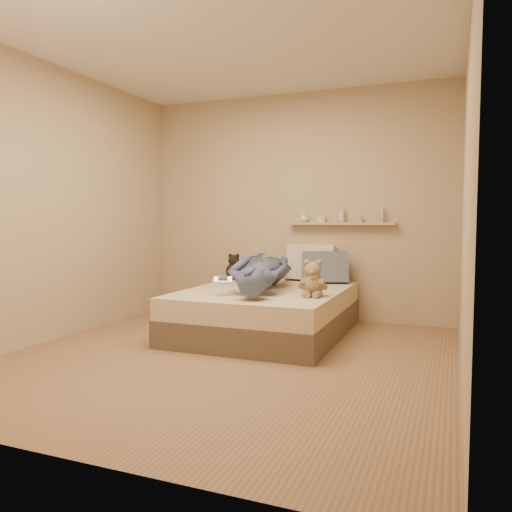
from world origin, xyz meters
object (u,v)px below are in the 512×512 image
at_px(pillow_cream, 311,263).
at_px(wall_shelf, 341,224).
at_px(game_console, 223,280).
at_px(teddy_bear, 313,281).
at_px(bed, 266,311).
at_px(person, 261,271).
at_px(pillow_grey, 325,268).
at_px(dark_plush, 234,268).

xyz_separation_m(pillow_cream, wall_shelf, (0.33, 0.08, 0.45)).
distance_m(game_console, teddy_bear, 0.81).
bearing_deg(pillow_cream, bed, -105.08).
bearing_deg(teddy_bear, wall_shelf, 90.28).
bearing_deg(person, bed, -143.64).
xyz_separation_m(teddy_bear, pillow_cream, (-0.33, 1.12, 0.06)).
bearing_deg(pillow_grey, pillow_cream, 145.21).
xyz_separation_m(teddy_bear, dark_plush, (-1.19, 0.91, -0.01)).
height_order(game_console, pillow_grey, pillow_grey).
bearing_deg(game_console, wall_shelf, 62.35).
distance_m(teddy_bear, pillow_cream, 1.17).
height_order(person, wall_shelf, wall_shelf).
xyz_separation_m(game_console, dark_plush, (-0.41, 1.17, -0.02)).
relative_size(bed, pillow_grey, 3.80).
bearing_deg(teddy_bear, person, 157.65).
height_order(bed, person, person).
relative_size(teddy_bear, pillow_cream, 0.61).
bearing_deg(wall_shelf, game_console, -117.65).
distance_m(pillow_cream, wall_shelf, 0.56).
height_order(game_console, teddy_bear, teddy_bear).
bearing_deg(pillow_grey, game_console, -117.28).
bearing_deg(pillow_grey, person, -122.27).
xyz_separation_m(pillow_grey, person, (-0.47, -0.74, 0.02)).
xyz_separation_m(dark_plush, pillow_cream, (0.85, 0.21, 0.07)).
height_order(dark_plush, pillow_grey, pillow_grey).
bearing_deg(bed, wall_shelf, 58.82).
relative_size(dark_plush, pillow_grey, 0.60).
relative_size(teddy_bear, person, 0.21).
bearing_deg(dark_plush, wall_shelf, 13.88).
xyz_separation_m(pillow_grey, wall_shelf, (0.12, 0.22, 0.48)).
bearing_deg(dark_plush, teddy_bear, -37.48).
relative_size(pillow_cream, person, 0.35).
bearing_deg(game_console, dark_plush, 109.52).
height_order(dark_plush, pillow_cream, pillow_cream).
bearing_deg(bed, dark_plush, 135.62).
height_order(dark_plush, wall_shelf, wall_shelf).
distance_m(teddy_bear, wall_shelf, 1.31).
distance_m(dark_plush, pillow_grey, 1.06).
xyz_separation_m(teddy_bear, wall_shelf, (-0.01, 1.20, 0.51)).
xyz_separation_m(bed, wall_shelf, (0.55, 0.91, 0.88)).
bearing_deg(bed, pillow_cream, 74.92).
distance_m(bed, wall_shelf, 1.38).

